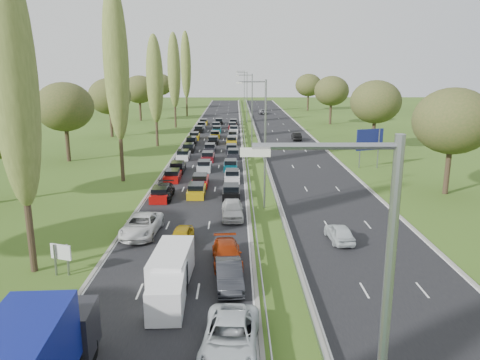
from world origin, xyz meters
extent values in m
plane|color=#355019|center=(4.50, 80.00, 0.00)|extent=(260.00, 260.00, 0.00)
cube|color=black|center=(-2.25, 82.50, 0.00)|extent=(10.50, 215.00, 0.04)
cube|color=black|center=(11.25, 82.50, 0.00)|extent=(10.50, 215.00, 0.04)
cube|color=gray|center=(3.35, 82.50, 0.55)|extent=(0.06, 215.00, 0.32)
cube|color=gray|center=(5.65, 82.50, 0.55)|extent=(0.06, 215.00, 0.32)
cylinder|color=gray|center=(4.50, 43.00, 6.00)|extent=(0.18, 0.18, 12.00)
cylinder|color=gray|center=(4.50, 78.00, 6.00)|extent=(0.18, 0.18, 12.00)
cylinder|color=gray|center=(4.50, 113.00, 6.00)|extent=(0.18, 0.18, 12.00)
cylinder|color=gray|center=(4.50, 148.00, 6.00)|extent=(0.18, 0.18, 12.00)
cylinder|color=#2D2116|center=(-11.50, 29.00, 3.60)|extent=(0.44, 0.44, 7.20)
ellipsoid|color=#58652B|center=(-11.50, 29.00, 12.40)|extent=(2.80, 2.80, 16.00)
cylinder|color=#2D2116|center=(-11.50, 54.00, 3.96)|extent=(0.44, 0.44, 7.92)
ellipsoid|color=#58652B|center=(-11.50, 54.00, 13.64)|extent=(2.80, 2.80, 17.60)
cylinder|color=#2D2116|center=(-11.50, 79.00, 3.24)|extent=(0.44, 0.44, 6.48)
ellipsoid|color=#58652B|center=(-11.50, 79.00, 11.16)|extent=(2.80, 2.80, 14.40)
cylinder|color=#2D2116|center=(-11.50, 104.00, 3.60)|extent=(0.44, 0.44, 7.20)
ellipsoid|color=#58652B|center=(-11.50, 104.00, 12.40)|extent=(2.80, 2.80, 16.00)
cylinder|color=#2D2116|center=(-11.50, 129.00, 3.96)|extent=(0.44, 0.44, 7.92)
ellipsoid|color=#58652B|center=(-11.50, 129.00, 13.64)|extent=(2.80, 2.80, 17.60)
cylinder|color=#2D2116|center=(-22.00, 66.00, 2.42)|extent=(0.56, 0.56, 4.84)
ellipsoid|color=#38471E|center=(-22.00, 66.00, 7.70)|extent=(8.00, 8.00, 6.80)
cylinder|color=#2D2116|center=(-22.00, 90.00, 2.42)|extent=(0.56, 0.56, 4.84)
ellipsoid|color=#38471E|center=(-22.00, 90.00, 7.70)|extent=(8.00, 8.00, 6.80)
cylinder|color=#2D2116|center=(-22.00, 118.00, 2.42)|extent=(0.56, 0.56, 4.84)
ellipsoid|color=#38471E|center=(-22.00, 118.00, 7.70)|extent=(8.00, 8.00, 6.80)
cylinder|color=#2D2116|center=(-22.00, 150.00, 2.42)|extent=(0.56, 0.56, 4.84)
ellipsoid|color=#38471E|center=(-22.00, 150.00, 7.70)|extent=(8.00, 8.00, 6.80)
cylinder|color=#2D2116|center=(24.00, 48.00, 2.42)|extent=(0.56, 0.56, 4.84)
ellipsoid|color=#38471E|center=(24.00, 48.00, 7.70)|extent=(8.00, 8.00, 6.80)
cylinder|color=#2D2116|center=(24.00, 75.00, 2.42)|extent=(0.56, 0.56, 4.84)
ellipsoid|color=#38471E|center=(24.00, 75.00, 7.70)|extent=(8.00, 8.00, 6.80)
cylinder|color=#2D2116|center=(24.00, 110.00, 2.42)|extent=(0.56, 0.56, 4.84)
ellipsoid|color=#38471E|center=(24.00, 110.00, 7.70)|extent=(8.00, 8.00, 6.80)
cylinder|color=#2D2116|center=(24.00, 145.00, 2.42)|extent=(0.56, 0.56, 4.84)
ellipsoid|color=#38471E|center=(24.00, 145.00, 7.70)|extent=(8.00, 8.00, 6.80)
cube|color=#A50C0A|center=(-5.79, 45.98, 0.44)|extent=(1.75, 4.00, 0.80)
cube|color=#A50C0A|center=(-5.67, 54.15, 0.44)|extent=(1.75, 4.00, 0.80)
cube|color=black|center=(-5.66, 58.80, 0.44)|extent=(1.75, 4.00, 0.80)
cube|color=silver|center=(-5.85, 67.47, 0.44)|extent=(1.75, 4.00, 0.80)
cube|color=black|center=(-5.65, 73.60, 0.44)|extent=(1.75, 4.00, 0.80)
cube|color=black|center=(-5.87, 80.84, 0.44)|extent=(1.75, 4.00, 0.80)
cube|color=#BF990C|center=(-5.85, 86.56, 0.44)|extent=(1.75, 4.00, 0.80)
cube|color=black|center=(-5.75, 96.16, 0.44)|extent=(1.75, 4.00, 0.80)
cube|color=#B2B7BC|center=(-5.65, 102.66, 0.44)|extent=(1.75, 4.00, 0.80)
cube|color=#BF990C|center=(-5.65, 109.24, 0.44)|extent=(1.75, 4.00, 0.80)
cube|color=#BF990C|center=(-2.29, 47.33, 0.44)|extent=(1.75, 4.00, 0.80)
cube|color=#A50C0A|center=(-2.23, 51.68, 0.44)|extent=(1.75, 4.00, 0.80)
cube|color=#B2B7BC|center=(-2.28, 59.69, 0.44)|extent=(1.75, 4.00, 0.80)
cube|color=#590F14|center=(-2.19, 66.13, 0.44)|extent=(1.75, 4.00, 0.80)
cube|color=black|center=(-2.26, 73.35, 0.44)|extent=(1.75, 4.00, 0.80)
cube|color=black|center=(-2.10, 81.10, 0.44)|extent=(1.75, 4.00, 0.80)
cube|color=#BF990C|center=(-2.09, 88.31, 0.44)|extent=(1.75, 4.00, 0.80)
cube|color=#053F4C|center=(-2.07, 95.91, 0.44)|extent=(1.75, 4.00, 0.80)
cube|color=black|center=(-2.45, 102.36, 0.44)|extent=(1.75, 4.00, 0.80)
cube|color=black|center=(-2.12, 110.26, 0.44)|extent=(1.75, 4.00, 0.80)
cube|color=black|center=(1.31, 46.89, 0.44)|extent=(1.75, 4.00, 0.80)
cube|color=silver|center=(1.37, 54.02, 0.44)|extent=(1.75, 4.00, 0.80)
cube|color=#053F4C|center=(1.11, 60.15, 0.44)|extent=(1.75, 4.00, 0.80)
cube|color=black|center=(1.44, 68.19, 0.44)|extent=(1.75, 4.00, 0.80)
cube|color=black|center=(1.13, 72.68, 0.44)|extent=(1.75, 4.00, 0.80)
cube|color=#BF990C|center=(1.09, 80.81, 0.44)|extent=(1.75, 4.00, 0.80)
cube|color=#B2B7BC|center=(1.22, 87.84, 0.44)|extent=(1.75, 4.00, 0.80)
cube|color=silver|center=(1.41, 96.09, 0.44)|extent=(1.75, 4.00, 0.80)
cube|color=#590F14|center=(1.09, 102.12, 0.44)|extent=(1.75, 4.00, 0.80)
cube|color=black|center=(1.26, 108.73, 0.44)|extent=(1.75, 4.00, 0.80)
imported|color=silver|center=(-5.74, 35.77, 0.80)|extent=(2.96, 5.79, 1.57)
imported|color=black|center=(-5.61, 46.41, 0.72)|extent=(2.02, 4.86, 1.41)
imported|color=#04404A|center=(-2.21, 28.44, 0.73)|extent=(2.16, 4.95, 1.42)
imported|color=#B18B0B|center=(-2.32, 33.38, 0.70)|extent=(1.86, 4.07, 1.35)
imported|color=black|center=(1.37, 26.62, 0.77)|extent=(1.91, 4.63, 1.49)
imported|color=silver|center=(1.50, 19.82, 0.80)|extent=(3.02, 5.80, 1.56)
imported|color=#972A09|center=(1.17, 30.09, 0.71)|extent=(2.31, 4.88, 1.37)
imported|color=silver|center=(1.48, 39.95, 0.82)|extent=(2.02, 4.74, 1.60)
imported|color=silver|center=(9.74, 34.19, 0.70)|extent=(1.90, 4.10, 1.36)
imported|color=black|center=(12.93, 85.30, 0.71)|extent=(1.48, 4.21, 1.39)
imported|color=slate|center=(9.60, 134.51, 0.70)|extent=(2.33, 4.93, 1.36)
cube|color=black|center=(-5.94, 19.23, 1.57)|extent=(2.64, 2.38, 2.20)
cylinder|color=black|center=(-5.94, 19.22, 0.52)|extent=(2.27, 1.00, 1.00)
cube|color=white|center=(-2.03, 24.16, 1.01)|extent=(1.88, 4.69, 1.88)
cube|color=black|center=(-2.03, 26.22, 0.91)|extent=(1.83, 0.75, 1.50)
cylinder|color=black|center=(-2.83, 25.66, 0.34)|extent=(0.23, 0.64, 0.64)
cylinder|color=black|center=(-1.23, 22.66, 0.34)|extent=(0.23, 0.64, 0.64)
cube|color=white|center=(-2.18, 27.10, 1.13)|extent=(2.11, 5.26, 2.11)
cube|color=black|center=(-2.18, 29.42, 1.02)|extent=(2.05, 0.84, 1.68)
cylinder|color=black|center=(-3.08, 28.79, 0.38)|extent=(0.26, 0.72, 0.72)
cylinder|color=black|center=(-1.29, 25.42, 0.38)|extent=(0.26, 0.72, 0.72)
cylinder|color=gray|center=(-9.80, 28.34, 1.05)|extent=(0.16, 0.16, 2.10)
cylinder|color=gray|center=(-9.00, 28.34, 1.05)|extent=(0.16, 0.16, 2.10)
cube|color=silver|center=(-9.40, 28.34, 1.60)|extent=(1.45, 0.58, 1.00)
cylinder|color=gray|center=(18.20, 61.01, 2.60)|extent=(0.16, 0.16, 5.20)
cylinder|color=gray|center=(20.60, 61.01, 2.60)|extent=(0.16, 0.16, 5.20)
cube|color=navy|center=(19.40, 61.01, 3.80)|extent=(3.82, 1.39, 2.80)
camera|label=1|loc=(1.78, 0.36, 13.08)|focal=35.00mm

